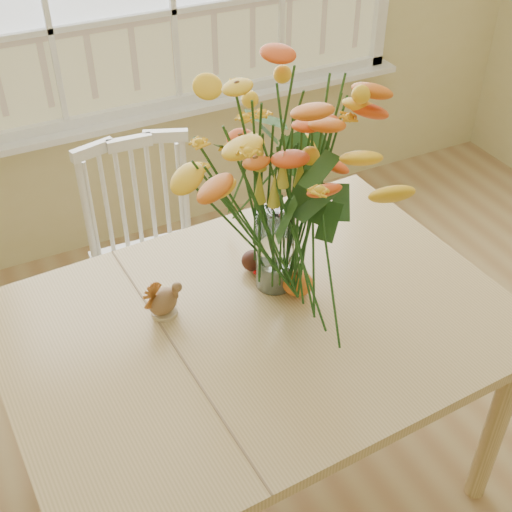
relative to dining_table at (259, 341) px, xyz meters
name	(u,v)px	position (x,y,z in m)	size (l,w,h in m)	color
dining_table	(259,341)	(0.00, 0.00, 0.00)	(1.52, 1.12, 0.78)	tan
windsor_chair	(148,246)	(-0.09, 0.81, -0.16)	(0.46, 0.44, 0.94)	white
flower_vase	(277,176)	(0.11, 0.12, 0.48)	(0.55, 0.55, 0.65)	white
pumpkin	(298,284)	(0.16, 0.05, 0.13)	(0.09, 0.09, 0.07)	orange
turkey_figurine	(163,301)	(-0.24, 0.14, 0.14)	(0.12, 0.11, 0.12)	#CCB78C
dark_gourd	(253,262)	(0.08, 0.21, 0.12)	(0.13, 0.08, 0.07)	#38160F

